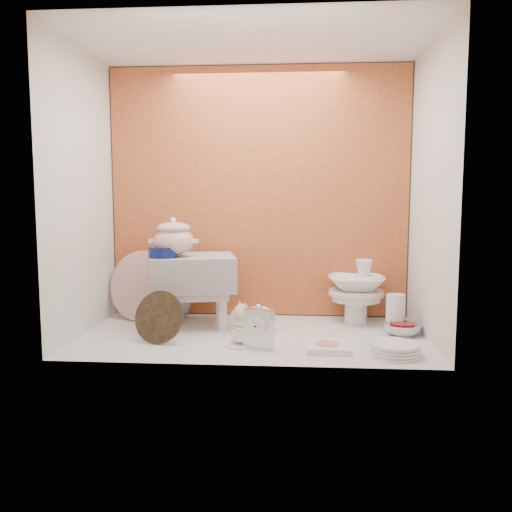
{
  "coord_description": "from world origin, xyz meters",
  "views": [
    {
      "loc": [
        0.22,
        -2.74,
        0.74
      ],
      "look_at": [
        0.02,
        0.02,
        0.42
      ],
      "focal_mm": 37.4,
      "sensor_mm": 36.0,
      "label": 1
    }
  ],
  "objects_px": {
    "step_stool": "(193,291)",
    "gold_rim_teacup": "(241,334)",
    "floral_platter": "(141,286)",
    "porcelain_tower": "(356,291)",
    "blue_white_vase": "(172,299)",
    "dinner_plate_stack": "(395,349)",
    "plush_pig": "(259,318)",
    "mantel_clock": "(259,327)",
    "soup_tureen": "(174,237)",
    "crystal_bowl": "(402,329)"
  },
  "relations": [
    {
      "from": "step_stool",
      "to": "gold_rim_teacup",
      "type": "height_order",
      "value": "step_stool"
    },
    {
      "from": "floral_platter",
      "to": "porcelain_tower",
      "type": "xyz_separation_m",
      "value": [
        1.26,
        0.03,
        -0.02
      ]
    },
    {
      "from": "blue_white_vase",
      "to": "gold_rim_teacup",
      "type": "xyz_separation_m",
      "value": [
        0.47,
        -0.56,
        -0.06
      ]
    },
    {
      "from": "porcelain_tower",
      "to": "dinner_plate_stack",
      "type": "bearing_deg",
      "value": -80.25
    },
    {
      "from": "step_stool",
      "to": "porcelain_tower",
      "type": "bearing_deg",
      "value": -4.19
    },
    {
      "from": "step_stool",
      "to": "dinner_plate_stack",
      "type": "relative_size",
      "value": 1.92
    },
    {
      "from": "floral_platter",
      "to": "plush_pig",
      "type": "distance_m",
      "value": 0.75
    },
    {
      "from": "floral_platter",
      "to": "plush_pig",
      "type": "bearing_deg",
      "value": -16.19
    },
    {
      "from": "gold_rim_teacup",
      "to": "porcelain_tower",
      "type": "relative_size",
      "value": 0.29
    },
    {
      "from": "floral_platter",
      "to": "blue_white_vase",
      "type": "xyz_separation_m",
      "value": [
        0.17,
        0.07,
        -0.09
      ]
    },
    {
      "from": "blue_white_vase",
      "to": "gold_rim_teacup",
      "type": "relative_size",
      "value": 2.14
    },
    {
      "from": "floral_platter",
      "to": "dinner_plate_stack",
      "type": "xyz_separation_m",
      "value": [
        1.37,
        -0.61,
        -0.18
      ]
    },
    {
      "from": "floral_platter",
      "to": "mantel_clock",
      "type": "xyz_separation_m",
      "value": [
        0.73,
        -0.54,
        -0.1
      ]
    },
    {
      "from": "soup_tureen",
      "to": "crystal_bowl",
      "type": "height_order",
      "value": "soup_tureen"
    },
    {
      "from": "mantel_clock",
      "to": "porcelain_tower",
      "type": "distance_m",
      "value": 0.78
    },
    {
      "from": "floral_platter",
      "to": "porcelain_tower",
      "type": "distance_m",
      "value": 1.26
    },
    {
      "from": "porcelain_tower",
      "to": "plush_pig",
      "type": "bearing_deg",
      "value": -157.04
    },
    {
      "from": "floral_platter",
      "to": "soup_tureen",
      "type": "bearing_deg",
      "value": -35.37
    },
    {
      "from": "gold_rim_teacup",
      "to": "step_stool",
      "type": "bearing_deg",
      "value": 128.93
    },
    {
      "from": "plush_pig",
      "to": "floral_platter",
      "type": "bearing_deg",
      "value": 174.72
    },
    {
      "from": "step_stool",
      "to": "mantel_clock",
      "type": "height_order",
      "value": "step_stool"
    },
    {
      "from": "mantel_clock",
      "to": "plush_pig",
      "type": "relative_size",
      "value": 0.86
    },
    {
      "from": "soup_tureen",
      "to": "crystal_bowl",
      "type": "xyz_separation_m",
      "value": [
        1.23,
        -0.07,
        -0.48
      ]
    },
    {
      "from": "mantel_clock",
      "to": "dinner_plate_stack",
      "type": "relative_size",
      "value": 0.9
    },
    {
      "from": "porcelain_tower",
      "to": "crystal_bowl",
      "type": "bearing_deg",
      "value": -50.58
    },
    {
      "from": "porcelain_tower",
      "to": "blue_white_vase",
      "type": "bearing_deg",
      "value": 177.72
    },
    {
      "from": "plush_pig",
      "to": "dinner_plate_stack",
      "type": "relative_size",
      "value": 1.04
    },
    {
      "from": "dinner_plate_stack",
      "to": "soup_tureen",
      "type": "bearing_deg",
      "value": 158.77
    },
    {
      "from": "gold_rim_teacup",
      "to": "dinner_plate_stack",
      "type": "xyz_separation_m",
      "value": [
        0.73,
        -0.12,
        -0.02
      ]
    },
    {
      "from": "mantel_clock",
      "to": "gold_rim_teacup",
      "type": "height_order",
      "value": "mantel_clock"
    },
    {
      "from": "dinner_plate_stack",
      "to": "mantel_clock",
      "type": "bearing_deg",
      "value": 173.72
    },
    {
      "from": "plush_pig",
      "to": "porcelain_tower",
      "type": "bearing_deg",
      "value": 33.87
    },
    {
      "from": "floral_platter",
      "to": "crystal_bowl",
      "type": "height_order",
      "value": "floral_platter"
    },
    {
      "from": "plush_pig",
      "to": "dinner_plate_stack",
      "type": "bearing_deg",
      "value": -20.55
    },
    {
      "from": "plush_pig",
      "to": "porcelain_tower",
      "type": "distance_m",
      "value": 0.61
    },
    {
      "from": "crystal_bowl",
      "to": "porcelain_tower",
      "type": "distance_m",
      "value": 0.37
    },
    {
      "from": "floral_platter",
      "to": "plush_pig",
      "type": "relative_size",
      "value": 1.69
    },
    {
      "from": "mantel_clock",
      "to": "porcelain_tower",
      "type": "xyz_separation_m",
      "value": [
        0.53,
        0.57,
        0.08
      ]
    },
    {
      "from": "blue_white_vase",
      "to": "mantel_clock",
      "type": "relative_size",
      "value": 1.08
    },
    {
      "from": "soup_tureen",
      "to": "plush_pig",
      "type": "height_order",
      "value": "soup_tureen"
    },
    {
      "from": "soup_tureen",
      "to": "mantel_clock",
      "type": "height_order",
      "value": "soup_tureen"
    },
    {
      "from": "step_stool",
      "to": "porcelain_tower",
      "type": "distance_m",
      "value": 0.93
    },
    {
      "from": "step_stool",
      "to": "plush_pig",
      "type": "relative_size",
      "value": 1.85
    },
    {
      "from": "step_stool",
      "to": "crystal_bowl",
      "type": "relative_size",
      "value": 2.35
    },
    {
      "from": "soup_tureen",
      "to": "floral_platter",
      "type": "distance_m",
      "value": 0.42
    },
    {
      "from": "dinner_plate_stack",
      "to": "crystal_bowl",
      "type": "relative_size",
      "value": 1.22
    },
    {
      "from": "plush_pig",
      "to": "soup_tureen",
      "type": "bearing_deg",
      "value": -173.45
    },
    {
      "from": "floral_platter",
      "to": "crystal_bowl",
      "type": "bearing_deg",
      "value": -9.08
    },
    {
      "from": "blue_white_vase",
      "to": "crystal_bowl",
      "type": "relative_size",
      "value": 1.18
    },
    {
      "from": "blue_white_vase",
      "to": "dinner_plate_stack",
      "type": "bearing_deg",
      "value": -29.51
    }
  ]
}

